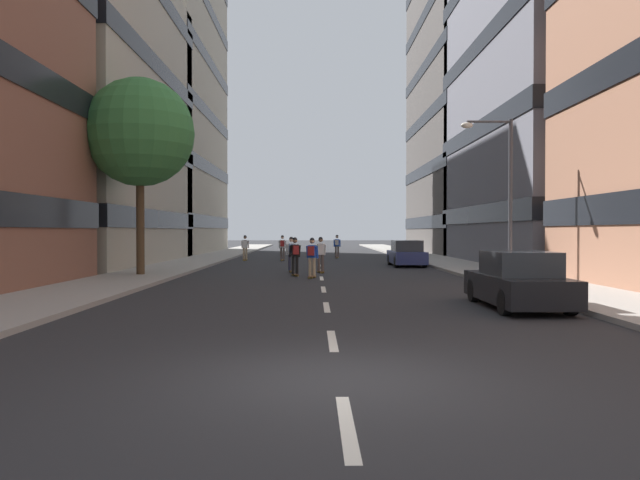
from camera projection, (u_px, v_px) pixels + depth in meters
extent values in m
plane|color=#28282B|center=(319.00, 262.00, 40.37)|extent=(191.74, 191.74, 0.00)
cube|color=#9E9991|center=(208.00, 258.00, 44.27)|extent=(3.50, 87.88, 0.14)
cube|color=#9E9991|center=(428.00, 258.00, 44.45)|extent=(3.50, 87.88, 0.14)
cube|color=silver|center=(347.00, 425.00, 6.42)|extent=(0.16, 2.20, 0.01)
cube|color=silver|center=(332.00, 340.00, 11.42)|extent=(0.16, 2.20, 0.01)
cube|color=silver|center=(327.00, 307.00, 16.41)|extent=(0.16, 2.20, 0.01)
cube|color=silver|center=(323.00, 289.00, 21.41)|extent=(0.16, 2.20, 0.01)
cube|color=silver|center=(322.00, 278.00, 26.41)|extent=(0.16, 2.20, 0.01)
cube|color=silver|center=(320.00, 271.00, 31.41)|extent=(0.16, 2.20, 0.01)
cube|color=silver|center=(319.00, 265.00, 36.41)|extent=(0.16, 2.20, 0.01)
cube|color=silver|center=(319.00, 261.00, 41.41)|extent=(0.16, 2.20, 0.01)
cube|color=silver|center=(318.00, 258.00, 46.41)|extent=(0.16, 2.20, 0.01)
cube|color=silver|center=(318.00, 255.00, 51.41)|extent=(0.16, 2.20, 0.01)
cube|color=silver|center=(317.00, 253.00, 56.41)|extent=(0.16, 2.20, 0.01)
cube|color=silver|center=(317.00, 251.00, 61.41)|extent=(0.16, 2.20, 0.01)
cube|color=silver|center=(317.00, 250.00, 66.41)|extent=(0.16, 2.20, 0.01)
cube|color=silver|center=(316.00, 249.00, 71.41)|extent=(0.16, 2.20, 0.01)
cube|color=silver|center=(316.00, 247.00, 76.40)|extent=(0.16, 2.20, 0.01)
cube|color=#B2A893|center=(22.00, 114.00, 37.37)|extent=(17.02, 19.66, 18.59)
cube|color=black|center=(23.00, 219.00, 37.47)|extent=(17.14, 19.78, 1.10)
cube|color=black|center=(22.00, 144.00, 37.40)|extent=(17.14, 19.78, 1.10)
cube|color=black|center=(22.00, 68.00, 37.33)|extent=(17.14, 19.78, 1.10)
cube|color=#B2A893|center=(119.00, 96.00, 55.93)|extent=(17.02, 21.19, 29.11)
cube|color=black|center=(119.00, 222.00, 56.10)|extent=(17.14, 21.31, 1.10)
cube|color=black|center=(119.00, 169.00, 56.03)|extent=(17.14, 21.31, 1.10)
cube|color=black|center=(119.00, 117.00, 55.95)|extent=(17.14, 21.31, 1.10)
cube|color=black|center=(119.00, 64.00, 55.88)|extent=(17.14, 21.31, 1.10)
cube|color=black|center=(118.00, 11.00, 55.81)|extent=(17.14, 21.31, 1.10)
cube|color=slate|center=(613.00, 98.00, 37.75)|extent=(17.02, 19.32, 20.77)
cube|color=black|center=(612.00, 214.00, 37.86)|extent=(17.14, 19.44, 1.10)
cube|color=black|center=(613.00, 131.00, 37.78)|extent=(17.14, 19.44, 1.10)
cube|color=black|center=(614.00, 47.00, 37.71)|extent=(17.14, 19.44, 1.10)
cube|color=#4C4744|center=(514.00, 100.00, 56.33)|extent=(17.02, 20.24, 28.50)
cube|color=black|center=(514.00, 223.00, 56.50)|extent=(17.14, 20.36, 1.10)
cube|color=black|center=(514.00, 172.00, 56.43)|extent=(17.14, 20.36, 1.10)
cube|color=black|center=(514.00, 120.00, 56.36)|extent=(17.14, 20.36, 1.10)
cube|color=black|center=(515.00, 69.00, 56.29)|extent=(17.14, 20.36, 1.10)
cube|color=black|center=(515.00, 18.00, 56.22)|extent=(17.14, 20.36, 1.10)
cube|color=black|center=(518.00, 288.00, 16.25)|extent=(1.80, 4.40, 0.70)
cube|color=#2D3338|center=(520.00, 263.00, 16.09)|extent=(1.60, 2.10, 0.64)
cylinder|color=black|center=(474.00, 291.00, 17.70)|extent=(0.22, 0.64, 0.64)
cylinder|color=black|center=(528.00, 291.00, 17.71)|extent=(0.22, 0.64, 0.64)
cylinder|color=black|center=(505.00, 302.00, 14.80)|extent=(0.22, 0.64, 0.64)
cylinder|color=black|center=(570.00, 302.00, 14.81)|extent=(0.22, 0.64, 0.64)
cube|color=navy|center=(406.00, 257.00, 35.69)|extent=(1.80, 4.40, 0.70)
cube|color=#2D3338|center=(407.00, 246.00, 35.53)|extent=(1.60, 2.10, 0.64)
cylinder|color=black|center=(390.00, 260.00, 37.13)|extent=(0.22, 0.64, 0.64)
cylinder|color=black|center=(416.00, 259.00, 37.15)|extent=(0.22, 0.64, 0.64)
cylinder|color=black|center=(396.00, 262.00, 34.23)|extent=(0.22, 0.64, 0.64)
cylinder|color=black|center=(425.00, 262.00, 34.25)|extent=(0.22, 0.64, 0.64)
cylinder|color=#4C3823|center=(140.00, 222.00, 27.01)|extent=(0.36, 0.36, 4.63)
sphere|color=#387A3D|center=(140.00, 132.00, 26.95)|extent=(4.80, 4.80, 4.80)
cylinder|color=#3F3F44|center=(510.00, 199.00, 24.86)|extent=(0.16, 0.16, 6.50)
cylinder|color=#3F3F44|center=(489.00, 122.00, 24.80)|extent=(1.80, 0.10, 0.10)
ellipsoid|color=silver|center=(467.00, 125.00, 24.79)|extent=(0.50, 0.30, 0.24)
cube|color=brown|center=(245.00, 259.00, 42.40)|extent=(0.25, 0.91, 0.02)
cylinder|color=#D8BF4C|center=(246.00, 260.00, 42.72)|extent=(0.18, 0.08, 0.07)
cylinder|color=#D8BF4C|center=(244.00, 260.00, 42.08)|extent=(0.18, 0.08, 0.07)
cylinder|color=tan|center=(244.00, 253.00, 42.39)|extent=(0.15, 0.15, 0.80)
cylinder|color=tan|center=(246.00, 253.00, 42.39)|extent=(0.15, 0.15, 0.80)
cube|color=white|center=(245.00, 244.00, 42.38)|extent=(0.33, 0.22, 0.55)
cylinder|color=white|center=(242.00, 244.00, 42.44)|extent=(0.10, 0.23, 0.55)
cylinder|color=white|center=(248.00, 244.00, 42.42)|extent=(0.10, 0.23, 0.55)
sphere|color=#997051|center=(245.00, 237.00, 42.39)|extent=(0.22, 0.22, 0.22)
sphere|color=black|center=(245.00, 237.00, 42.39)|extent=(0.21, 0.21, 0.21)
cube|color=brown|center=(321.00, 271.00, 29.91)|extent=(0.39, 0.92, 0.02)
cylinder|color=#D8BF4C|center=(319.00, 272.00, 30.22)|extent=(0.19, 0.11, 0.07)
cylinder|color=#D8BF4C|center=(322.00, 273.00, 29.60)|extent=(0.19, 0.11, 0.07)
cylinder|color=#594C47|center=(319.00, 263.00, 29.88)|extent=(0.17, 0.17, 0.80)
cylinder|color=#594C47|center=(322.00, 263.00, 29.92)|extent=(0.17, 0.17, 0.80)
cube|color=white|center=(321.00, 249.00, 29.89)|extent=(0.36, 0.26, 0.55)
cylinder|color=white|center=(316.00, 250.00, 29.89)|extent=(0.14, 0.24, 0.55)
cylinder|color=white|center=(325.00, 250.00, 29.99)|extent=(0.14, 0.24, 0.55)
sphere|color=#997051|center=(321.00, 240.00, 29.91)|extent=(0.22, 0.22, 0.22)
sphere|color=black|center=(321.00, 239.00, 29.90)|extent=(0.21, 0.21, 0.21)
cube|color=brown|center=(282.00, 259.00, 42.31)|extent=(0.22, 0.90, 0.02)
cylinder|color=#D8BF4C|center=(283.00, 260.00, 42.63)|extent=(0.18, 0.07, 0.07)
cylinder|color=#D8BF4C|center=(282.00, 260.00, 41.99)|extent=(0.18, 0.07, 0.07)
cylinder|color=#594C47|center=(281.00, 254.00, 42.30)|extent=(0.14, 0.14, 0.80)
cylinder|color=#594C47|center=(284.00, 254.00, 42.30)|extent=(0.14, 0.14, 0.80)
cube|color=white|center=(282.00, 244.00, 42.29)|extent=(0.32, 0.21, 0.55)
cylinder|color=white|center=(279.00, 244.00, 42.34)|extent=(0.09, 0.23, 0.55)
cylinder|color=white|center=(286.00, 244.00, 42.34)|extent=(0.09, 0.23, 0.55)
sphere|color=beige|center=(282.00, 237.00, 42.30)|extent=(0.22, 0.22, 0.22)
sphere|color=black|center=(282.00, 237.00, 42.30)|extent=(0.21, 0.21, 0.21)
cube|color=#A52626|center=(282.00, 244.00, 42.11)|extent=(0.26, 0.17, 0.40)
cube|color=brown|center=(295.00, 274.00, 27.83)|extent=(0.40, 0.92, 0.02)
cylinder|color=#D8BF4C|center=(294.00, 275.00, 28.14)|extent=(0.19, 0.11, 0.07)
cylinder|color=#D8BF4C|center=(296.00, 276.00, 27.52)|extent=(0.19, 0.11, 0.07)
cylinder|color=black|center=(293.00, 265.00, 27.80)|extent=(0.17, 0.17, 0.80)
cylinder|color=black|center=(297.00, 265.00, 27.85)|extent=(0.17, 0.17, 0.80)
cube|color=black|center=(295.00, 251.00, 27.81)|extent=(0.36, 0.27, 0.55)
cylinder|color=black|center=(290.00, 251.00, 27.81)|extent=(0.14, 0.24, 0.55)
cylinder|color=black|center=(299.00, 251.00, 27.92)|extent=(0.14, 0.24, 0.55)
sphere|color=#997051|center=(295.00, 241.00, 27.83)|extent=(0.22, 0.22, 0.22)
sphere|color=black|center=(295.00, 240.00, 27.83)|extent=(0.21, 0.21, 0.21)
cube|color=#A52626|center=(296.00, 250.00, 27.64)|extent=(0.29, 0.22, 0.40)
cube|color=brown|center=(312.00, 276.00, 26.54)|extent=(0.42, 0.92, 0.02)
cylinder|color=#D8BF4C|center=(314.00, 277.00, 26.85)|extent=(0.19, 0.11, 0.07)
cylinder|color=#D8BF4C|center=(310.00, 278.00, 26.23)|extent=(0.19, 0.11, 0.07)
cylinder|color=tan|center=(310.00, 267.00, 26.55)|extent=(0.17, 0.17, 0.80)
cylinder|color=tan|center=(314.00, 267.00, 26.51)|extent=(0.17, 0.17, 0.80)
cube|color=blue|center=(312.00, 251.00, 26.52)|extent=(0.36, 0.27, 0.55)
cylinder|color=blue|center=(307.00, 252.00, 26.62)|extent=(0.14, 0.24, 0.55)
cylinder|color=blue|center=(317.00, 252.00, 26.52)|extent=(0.14, 0.24, 0.55)
sphere|color=tan|center=(312.00, 241.00, 26.54)|extent=(0.22, 0.22, 0.22)
sphere|color=black|center=(312.00, 240.00, 26.53)|extent=(0.21, 0.21, 0.21)
cube|color=#A52626|center=(311.00, 251.00, 26.35)|extent=(0.29, 0.22, 0.40)
cube|color=brown|center=(291.00, 271.00, 30.30)|extent=(0.30, 0.92, 0.02)
cylinder|color=#D8BF4C|center=(291.00, 271.00, 30.62)|extent=(0.19, 0.09, 0.07)
cylinder|color=#D8BF4C|center=(292.00, 272.00, 29.98)|extent=(0.19, 0.09, 0.07)
cylinder|color=#2D334C|center=(290.00, 262.00, 30.29)|extent=(0.15, 0.15, 0.80)
cylinder|color=#2D334C|center=(293.00, 262.00, 30.31)|extent=(0.15, 0.15, 0.80)
cube|color=white|center=(291.00, 249.00, 30.29)|extent=(0.34, 0.23, 0.55)
cylinder|color=white|center=(287.00, 249.00, 30.31)|extent=(0.11, 0.24, 0.55)
cylinder|color=white|center=(296.00, 249.00, 30.36)|extent=(0.11, 0.24, 0.55)
sphere|color=beige|center=(291.00, 240.00, 30.30)|extent=(0.22, 0.22, 0.22)
sphere|color=black|center=(291.00, 239.00, 30.30)|extent=(0.21, 0.21, 0.21)
cube|color=#3F72BF|center=(292.00, 248.00, 30.11)|extent=(0.28, 0.19, 0.40)
cube|color=brown|center=(337.00, 257.00, 46.22)|extent=(0.29, 0.92, 0.02)
cylinder|color=#D8BF4C|center=(337.00, 257.00, 46.54)|extent=(0.19, 0.09, 0.07)
cylinder|color=#D8BF4C|center=(337.00, 258.00, 45.90)|extent=(0.19, 0.09, 0.07)
cylinder|color=#594C47|center=(336.00, 252.00, 46.22)|extent=(0.15, 0.15, 0.80)
cylinder|color=#594C47|center=(338.00, 252.00, 46.21)|extent=(0.15, 0.15, 0.80)
cube|color=blue|center=(337.00, 243.00, 46.21)|extent=(0.34, 0.23, 0.55)
cylinder|color=blue|center=(334.00, 243.00, 46.28)|extent=(0.11, 0.24, 0.55)
cylinder|color=blue|center=(340.00, 243.00, 46.24)|extent=(0.11, 0.24, 0.55)
sphere|color=beige|center=(337.00, 237.00, 46.22)|extent=(0.22, 0.22, 0.22)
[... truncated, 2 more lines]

